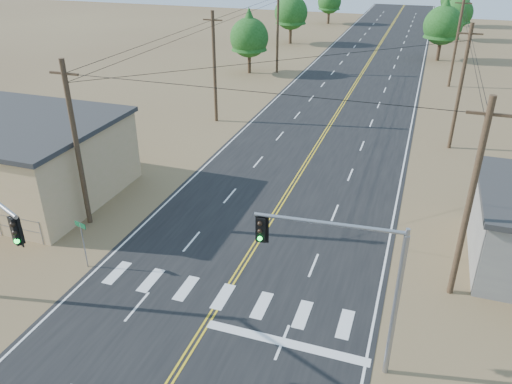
% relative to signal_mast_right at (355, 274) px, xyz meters
% --- Properties ---
extents(road, '(15.00, 200.00, 0.02)m').
position_rel_signal_mast_right_xyz_m(road, '(-6.41, 24.35, -4.57)').
color(road, black).
rests_on(road, ground).
extents(utility_pole_left_near, '(1.80, 0.30, 10.00)m').
position_rel_signal_mast_right_xyz_m(utility_pole_left_near, '(-16.91, 6.35, 0.54)').
color(utility_pole_left_near, '#4C3826').
rests_on(utility_pole_left_near, ground).
extents(utility_pole_left_mid, '(1.80, 0.30, 10.00)m').
position_rel_signal_mast_right_xyz_m(utility_pole_left_mid, '(-16.91, 26.35, 0.54)').
color(utility_pole_left_mid, '#4C3826').
rests_on(utility_pole_left_mid, ground).
extents(utility_pole_left_far, '(1.80, 0.30, 10.00)m').
position_rel_signal_mast_right_xyz_m(utility_pole_left_far, '(-16.91, 46.35, 0.54)').
color(utility_pole_left_far, '#4C3826').
rests_on(utility_pole_left_far, ground).
extents(utility_pole_right_near, '(1.80, 0.30, 10.00)m').
position_rel_signal_mast_right_xyz_m(utility_pole_right_near, '(4.09, 6.35, 0.54)').
color(utility_pole_right_near, '#4C3826').
rests_on(utility_pole_right_near, ground).
extents(utility_pole_right_mid, '(1.80, 0.30, 10.00)m').
position_rel_signal_mast_right_xyz_m(utility_pole_right_mid, '(4.09, 26.35, 0.54)').
color(utility_pole_right_mid, '#4C3826').
rests_on(utility_pole_right_mid, ground).
extents(utility_pole_right_far, '(1.80, 0.30, 10.00)m').
position_rel_signal_mast_right_xyz_m(utility_pole_right_far, '(4.09, 46.35, 0.54)').
color(utility_pole_right_far, '#4C3826').
rests_on(utility_pole_right_far, ground).
extents(signal_mast_right, '(5.57, 0.79, 6.78)m').
position_rel_signal_mast_right_xyz_m(signal_mast_right, '(0.00, 0.00, 0.00)').
color(signal_mast_right, gray).
rests_on(signal_mast_right, ground).
extents(street_sign, '(0.79, 0.24, 2.72)m').
position_rel_signal_mast_right_xyz_m(street_sign, '(-14.21, 2.35, -2.76)').
color(street_sign, gray).
rests_on(street_sign, ground).
extents(tree_left_near, '(4.82, 4.82, 8.03)m').
position_rel_signal_mast_right_xyz_m(tree_left_near, '(-20.17, 44.89, 0.33)').
color(tree_left_near, '#3F2D1E').
rests_on(tree_left_near, ground).
extents(tree_left_mid, '(5.25, 5.25, 8.75)m').
position_rel_signal_mast_right_xyz_m(tree_left_mid, '(-20.41, 65.48, 0.77)').
color(tree_left_mid, '#3F2D1E').
rests_on(tree_left_mid, ground).
extents(tree_right_near, '(5.21, 5.21, 8.69)m').
position_rel_signal_mast_right_xyz_m(tree_right_near, '(2.59, 60.25, 0.73)').
color(tree_right_near, '#3F2D1E').
rests_on(tree_right_near, ground).
extents(tree_right_mid, '(4.76, 4.76, 7.93)m').
position_rel_signal_mast_right_xyz_m(tree_right_mid, '(4.90, 77.44, 0.26)').
color(tree_right_mid, '#3F2D1E').
rests_on(tree_right_mid, ground).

